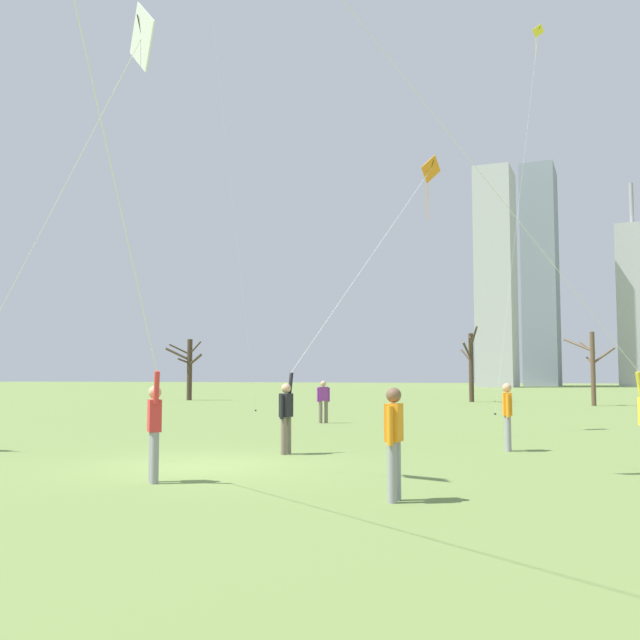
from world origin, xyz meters
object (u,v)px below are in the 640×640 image
at_px(kite_flyer_far_back_orange, 311,371).
at_px(bare_tree_far_right_edge, 189,367).
at_px(kite_flyer_foreground_left_teal, 614,373).
at_px(bystander_strolling_midfield, 394,438).
at_px(bare_tree_center, 471,363).
at_px(distant_kite_high_overhead_yellow, 532,85).
at_px(kite_flyer_midfield_right_red, 94,159).
at_px(bare_tree_right_of_center, 592,364).
at_px(distant_kite_drifting_left_pink, 213,20).
at_px(bystander_watching_nearby, 507,413).
at_px(bystander_far_off_by_trees, 323,399).

relative_size(kite_flyer_far_back_orange, bare_tree_far_right_edge, 1.98).
bearing_deg(kite_flyer_foreground_left_teal, kite_flyer_far_back_orange, 167.54).
relative_size(bystander_strolling_midfield, bare_tree_center, 0.31).
bearing_deg(bare_tree_far_right_edge, distant_kite_high_overhead_yellow, -18.92).
distance_m(kite_flyer_foreground_left_teal, bystander_strolling_midfield, 5.64).
xyz_separation_m(kite_flyer_far_back_orange, bare_tree_center, (-2.60, 35.49, 0.85)).
relative_size(kite_flyer_foreground_left_teal, kite_flyer_midfield_right_red, 0.61).
distance_m(bare_tree_center, bare_tree_far_right_edge, 21.08).
height_order(bare_tree_far_right_edge, bare_tree_right_of_center, bare_tree_far_right_edge).
height_order(distant_kite_drifting_left_pink, bare_tree_center, distant_kite_drifting_left_pink).
distance_m(kite_flyer_foreground_left_teal, distant_kite_high_overhead_yellow, 28.38).
distance_m(kite_flyer_foreground_left_teal, bystander_watching_nearby, 4.04).
bearing_deg(distant_kite_high_overhead_yellow, bystander_watching_nearby, -86.77).
height_order(kite_flyer_far_back_orange, bystander_watching_nearby, kite_flyer_far_back_orange).
height_order(kite_flyer_foreground_left_teal, distant_kite_drifting_left_pink, distant_kite_drifting_left_pink).
xyz_separation_m(distant_kite_drifting_left_pink, bare_tree_far_right_edge, (-12.95, 18.82, -16.06)).
distance_m(bystander_far_off_by_trees, distant_kite_high_overhead_yellow, 21.53).
relative_size(kite_flyer_far_back_orange, bare_tree_right_of_center, 2.03).
height_order(distant_kite_high_overhead_yellow, bare_tree_far_right_edge, distant_kite_high_overhead_yellow).
distance_m(bystander_far_off_by_trees, bare_tree_far_right_edge, 29.22).
distance_m(distant_kite_high_overhead_yellow, bare_tree_center, 20.43).
bearing_deg(distant_kite_drifting_left_pink, bare_tree_center, 71.56).
xyz_separation_m(kite_flyer_far_back_orange, bare_tree_far_right_edge, (-23.25, 31.25, 0.64)).
distance_m(distant_kite_high_overhead_yellow, bare_tree_far_right_edge, 31.58).
xyz_separation_m(kite_flyer_foreground_left_teal, kite_flyer_far_back_orange, (-6.84, 1.51, 0.08)).
xyz_separation_m(bystander_watching_nearby, bare_tree_far_right_edge, (-27.68, 29.64, 1.65)).
height_order(bystander_far_off_by_trees, bystander_watching_nearby, same).
bearing_deg(bare_tree_far_right_edge, kite_flyer_foreground_left_teal, -47.44).
bearing_deg(bystander_watching_nearby, bare_tree_far_right_edge, 133.04).
distance_m(kite_flyer_foreground_left_teal, bare_tree_center, 38.20).
bearing_deg(distant_kite_high_overhead_yellow, bystander_far_off_by_trees, -118.81).
height_order(bystander_strolling_midfield, bare_tree_center, bare_tree_center).
distance_m(bystander_strolling_midfield, distant_kite_drifting_left_pink, 29.38).
distance_m(kite_flyer_foreground_left_teal, bare_tree_right_of_center, 32.96).
xyz_separation_m(kite_flyer_midfield_right_red, bare_tree_center, (-3.63, 44.82, -1.66)).
bearing_deg(bystander_strolling_midfield, bystander_far_off_by_trees, 115.10).
distance_m(bystander_far_off_by_trees, distant_kite_drifting_left_pink, 19.14).
height_order(bystander_watching_nearby, bare_tree_center, bare_tree_center).
height_order(kite_flyer_foreground_left_teal, bystander_watching_nearby, kite_flyer_foreground_left_teal).
relative_size(kite_flyer_foreground_left_teal, kite_flyer_far_back_orange, 1.05).
bearing_deg(distant_kite_drifting_left_pink, bare_tree_far_right_edge, 124.54).
bearing_deg(kite_flyer_midfield_right_red, distant_kite_drifting_left_pink, 117.50).
bearing_deg(kite_flyer_foreground_left_teal, distant_kite_high_overhead_yellow, 98.55).
xyz_separation_m(bystander_strolling_midfield, distant_kite_drifting_left_pink, (-14.19, 18.65, 17.71)).
distance_m(kite_flyer_foreground_left_teal, distant_kite_drifting_left_pink, 27.73).
bearing_deg(bystander_strolling_midfield, bare_tree_far_right_edge, 125.92).
bearing_deg(bystander_watching_nearby, distant_kite_drifting_left_pink, 143.70).
relative_size(kite_flyer_far_back_orange, bare_tree_center, 1.74).
bearing_deg(kite_flyer_foreground_left_teal, bystander_far_off_by_trees, 132.84).
relative_size(kite_flyer_midfield_right_red, bystander_far_off_by_trees, 9.83).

